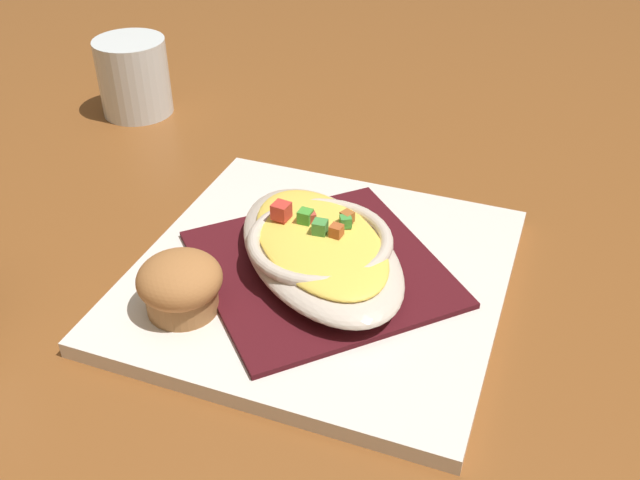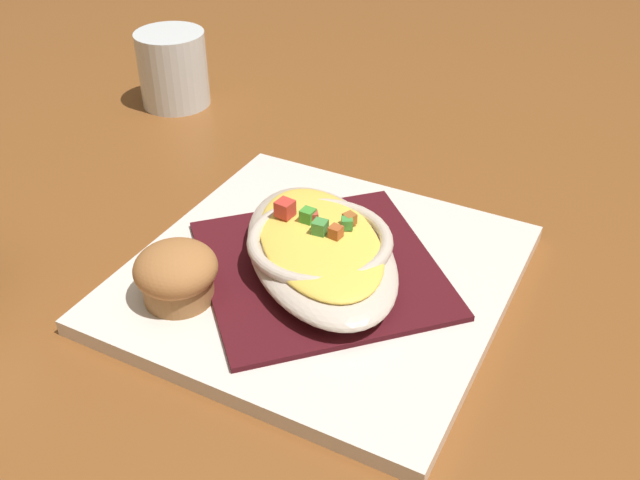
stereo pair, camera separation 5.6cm
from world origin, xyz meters
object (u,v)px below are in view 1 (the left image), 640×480
square_plate (320,277)px  gratin_dish (320,247)px  coffee_mug (134,80)px  muffin (180,284)px

square_plate → gratin_dish: size_ratio=1.33×
coffee_mug → gratin_dish: bearing=-129.5°
square_plate → coffee_mug: bearing=50.5°
square_plate → coffee_mug: coffee_mug is taller
coffee_mug → square_plate: bearing=-129.5°
muffin → square_plate: bearing=-48.5°
gratin_dish → square_plate: bearing=-133.3°
gratin_dish → coffee_mug: bearing=50.5°
square_plate → gratin_dish: bearing=46.7°
square_plate → muffin: muffin is taller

